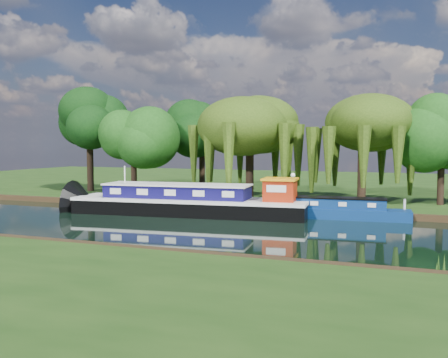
% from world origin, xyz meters
% --- Properties ---
extents(ground, '(120.00, 120.00, 0.00)m').
position_xyz_m(ground, '(0.00, 0.00, 0.00)').
color(ground, black).
extents(far_bank, '(120.00, 52.00, 0.45)m').
position_xyz_m(far_bank, '(0.00, 34.00, 0.23)').
color(far_bank, '#17330E').
rests_on(far_bank, ground).
extents(dutch_barge, '(18.15, 5.70, 3.77)m').
position_xyz_m(dutch_barge, '(-6.10, 5.35, 0.93)').
color(dutch_barge, black).
rests_on(dutch_barge, ground).
extents(narrowboat, '(11.33, 2.68, 1.64)m').
position_xyz_m(narrowboat, '(3.91, 7.26, 0.58)').
color(narrowboat, navy).
rests_on(narrowboat, ground).
extents(red_dinghy, '(4.20, 3.51, 0.75)m').
position_xyz_m(red_dinghy, '(-6.36, 6.60, 0.00)').
color(red_dinghy, '#97220B').
rests_on(red_dinghy, ground).
extents(willow_left, '(7.16, 7.16, 8.58)m').
position_xyz_m(willow_left, '(-3.97, 13.07, 6.68)').
color(willow_left, black).
rests_on(willow_left, far_bank).
extents(willow_right, '(6.70, 6.70, 8.16)m').
position_xyz_m(willow_right, '(5.55, 13.62, 6.41)').
color(willow_right, black).
rests_on(willow_right, far_bank).
extents(tree_far_left, '(5.00, 5.00, 8.05)m').
position_xyz_m(tree_far_left, '(-14.99, 11.88, 5.97)').
color(tree_far_left, black).
rests_on(tree_far_left, far_bank).
extents(tree_far_back, '(5.74, 5.74, 9.65)m').
position_xyz_m(tree_far_back, '(-21.92, 14.72, 7.17)').
color(tree_far_back, black).
rests_on(tree_far_back, far_bank).
extents(tree_far_mid, '(5.26, 5.26, 8.61)m').
position_xyz_m(tree_far_mid, '(-10.89, 18.52, 6.39)').
color(tree_far_mid, black).
rests_on(tree_far_mid, far_bank).
extents(tree_far_right, '(4.66, 4.66, 7.62)m').
position_xyz_m(tree_far_right, '(11.59, 14.70, 5.70)').
color(tree_far_right, black).
rests_on(tree_far_right, far_bank).
extents(lamppost, '(0.36, 0.36, 2.56)m').
position_xyz_m(lamppost, '(0.50, 10.50, 2.42)').
color(lamppost, silver).
rests_on(lamppost, far_bank).
extents(mooring_posts, '(19.16, 0.16, 1.00)m').
position_xyz_m(mooring_posts, '(-0.50, 8.40, 0.95)').
color(mooring_posts, silver).
rests_on(mooring_posts, far_bank).
extents(reeds_near, '(33.70, 1.50, 1.10)m').
position_xyz_m(reeds_near, '(6.87, -7.57, 0.55)').
color(reeds_near, '#224612').
rests_on(reeds_near, ground).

